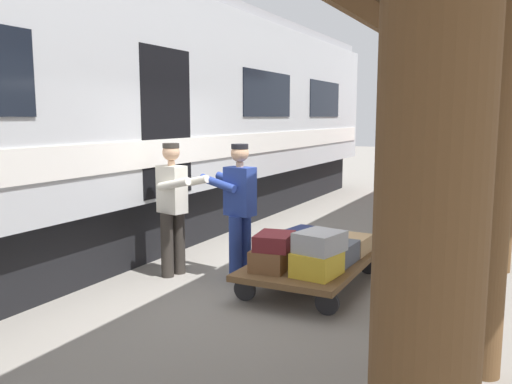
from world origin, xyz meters
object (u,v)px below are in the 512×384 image
suitcase_tan_vintage (348,244)px  suitcase_black_hardshell (291,249)px  suitcase_brown_leather (272,259)px  suitcase_yellow_case (317,263)px  baggage_tug (422,172)px  suitcase_gray_aluminum (320,242)px  porter_by_door (173,205)px  suitcase_navy_fabric (308,238)px  train_car (85,115)px  suitcase_slate_roller (334,253)px  porter_in_overalls (239,207)px  suitcase_maroon_trunk (274,241)px  luggage_cart (312,264)px

suitcase_tan_vintage → suitcase_black_hardshell: (0.54, 0.56, 0.00)m
suitcase_brown_leather → suitcase_yellow_case: suitcase_yellow_case is taller
suitcase_yellow_case → baggage_tug: baggage_tug is taller
suitcase_tan_vintage → suitcase_brown_leather: bearing=64.1°
suitcase_gray_aluminum → baggage_tug: 8.66m
suitcase_yellow_case → baggage_tug: 8.68m
suitcase_brown_leather → suitcase_gray_aluminum: size_ratio=1.06×
suitcase_brown_leather → suitcase_yellow_case: bearing=180.0°
porter_by_door → suitcase_tan_vintage: bearing=-155.0°
suitcase_yellow_case → porter_by_door: (2.01, -0.18, 0.47)m
suitcase_yellow_case → baggage_tug: size_ratio=0.27×
suitcase_navy_fabric → suitcase_black_hardshell: bearing=90.0°
train_car → suitcase_slate_roller: bearing=178.2°
suitcase_yellow_case → porter_in_overalls: bearing=-19.2°
suitcase_tan_vintage → suitcase_slate_roller: suitcase_slate_roller is taller
suitcase_maroon_trunk → baggage_tug: bearing=-91.0°
luggage_cart → baggage_tug: baggage_tug is taller
suitcase_navy_fabric → suitcase_brown_leather: (0.00, 1.12, -0.00)m
suitcase_slate_roller → baggage_tug: baggage_tug is taller
suitcase_slate_roller → suitcase_gray_aluminum: size_ratio=1.23×
suitcase_navy_fabric → baggage_tug: baggage_tug is taller
baggage_tug → train_car: bearing=65.8°
train_car → suitcase_gray_aluminum: 4.24m
train_car → suitcase_gray_aluminum: (-3.96, 0.66, -1.36)m
suitcase_yellow_case → porter_in_overalls: porter_in_overalls is taller
porter_in_overalls → porter_by_door: size_ratio=1.00×
suitcase_tan_vintage → suitcase_slate_roller: bearing=90.0°
suitcase_black_hardshell → suitcase_brown_leather: bearing=90.0°
suitcase_brown_leather → baggage_tug: baggage_tug is taller
luggage_cart → suitcase_brown_leather: suitcase_brown_leather is taller
suitcase_black_hardshell → suitcase_slate_roller: 0.54m
suitcase_gray_aluminum → porter_by_door: (2.03, -0.17, 0.23)m
suitcase_brown_leather → suitcase_maroon_trunk: (-0.03, -0.00, 0.21)m
luggage_cart → train_car: bearing=-1.9°
train_car → suitcase_yellow_case: size_ratio=36.00×
luggage_cart → suitcase_brown_leather: (0.27, 0.56, 0.16)m
suitcase_black_hardshell → porter_in_overalls: bearing=12.3°
luggage_cart → porter_by_door: (1.74, 0.38, 0.65)m
train_car → suitcase_tan_vintage: (-3.94, -0.44, -1.63)m
suitcase_slate_roller → suitcase_maroon_trunk: size_ratio=1.24×
suitcase_slate_roller → suitcase_maroon_trunk: (0.51, 0.56, 0.20)m
suitcase_slate_roller → baggage_tug: bearing=-87.5°
train_car → suitcase_maroon_trunk: train_car is taller
luggage_cart → porter_by_door: porter_by_door is taller
suitcase_navy_fabric → porter_in_overalls: size_ratio=0.31×
suitcase_slate_roller → suitcase_yellow_case: 0.56m
train_car → suitcase_black_hardshell: bearing=178.0°
luggage_cart → suitcase_yellow_case: bearing=115.9°
suitcase_gray_aluminum → baggage_tug: baggage_tug is taller
suitcase_slate_roller → suitcase_yellow_case: (0.00, 0.56, 0.01)m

